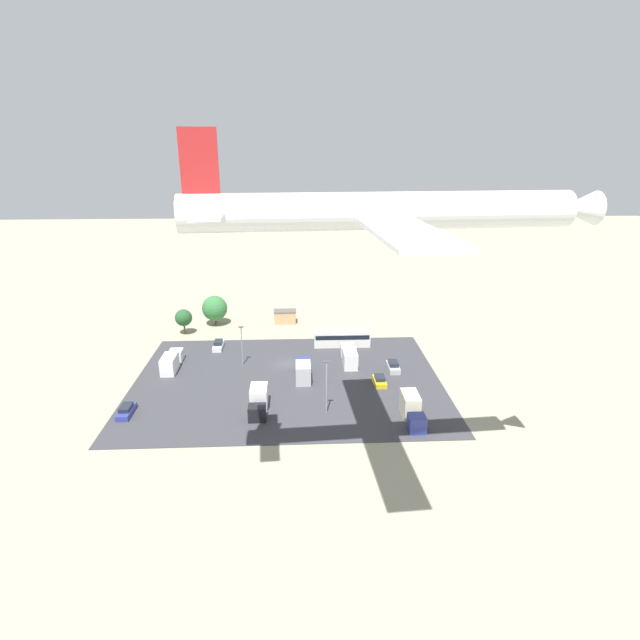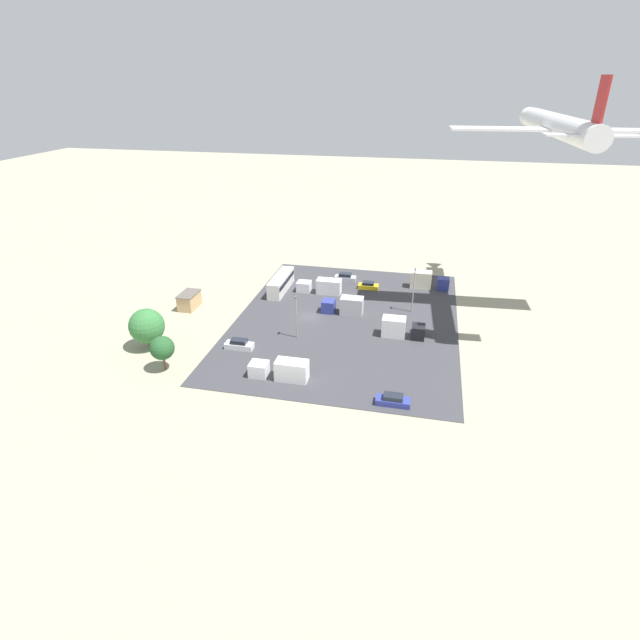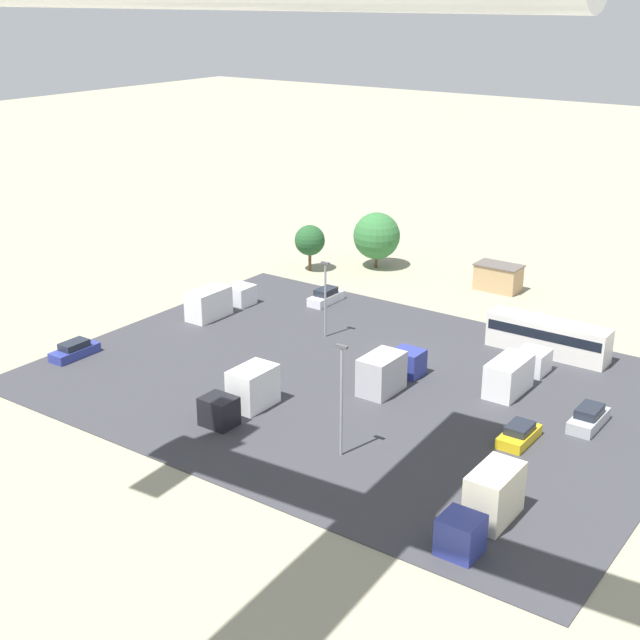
{
  "view_description": "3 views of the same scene",
  "coord_description": "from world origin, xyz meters",
  "px_view_note": "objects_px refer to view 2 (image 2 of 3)",
  "views": [
    {
      "loc": [
        -2.0,
        84.7,
        38.25
      ],
      "look_at": [
        -4.87,
        22.55,
        16.52
      ],
      "focal_mm": 28.0,
      "sensor_mm": 36.0,
      "label": 1
    },
    {
      "loc": [
        79.93,
        19.44,
        39.67
      ],
      "look_at": [
        5.01,
        3.09,
        2.05
      ],
      "focal_mm": 28.0,
      "sensor_mm": 36.0,
      "label": 2
    },
    {
      "loc": [
        -37.88,
        65.19,
        31.62
      ],
      "look_at": [
        1.46,
        10.31,
        6.46
      ],
      "focal_mm": 50.0,
      "sensor_mm": 36.0,
      "label": 3
    }
  ],
  "objects_px": {
    "parked_car_1": "(345,277)",
    "parked_car_3": "(239,345)",
    "parked_car_0": "(368,286)",
    "parked_car_2": "(393,400)",
    "parked_truck_1": "(282,370)",
    "bus": "(281,282)",
    "airplane": "(556,126)",
    "parked_truck_2": "(322,286)",
    "parked_truck_0": "(345,306)",
    "parked_truck_3": "(427,281)",
    "parked_truck_4": "(401,328)",
    "shed_building": "(189,300)"
  },
  "relations": [
    {
      "from": "parked_car_1",
      "to": "parked_car_3",
      "type": "xyz_separation_m",
      "value": [
        32.96,
        -11.71,
        -0.02
      ]
    },
    {
      "from": "parked_car_0",
      "to": "parked_car_2",
      "type": "relative_size",
      "value": 0.9
    },
    {
      "from": "parked_car_2",
      "to": "parked_truck_1",
      "type": "bearing_deg",
      "value": -100.47
    },
    {
      "from": "bus",
      "to": "airplane",
      "type": "height_order",
      "value": "airplane"
    },
    {
      "from": "parked_car_0",
      "to": "parked_truck_2",
      "type": "distance_m",
      "value": 9.94
    },
    {
      "from": "parked_truck_0",
      "to": "parked_car_2",
      "type": "bearing_deg",
      "value": -157.48
    },
    {
      "from": "bus",
      "to": "parked_truck_1",
      "type": "xyz_separation_m",
      "value": [
        31.79,
        9.53,
        -0.38
      ]
    },
    {
      "from": "airplane",
      "to": "parked_truck_2",
      "type": "bearing_deg",
      "value": 175.53
    },
    {
      "from": "parked_car_1",
      "to": "parked_truck_1",
      "type": "relative_size",
      "value": 0.52
    },
    {
      "from": "parked_car_2",
      "to": "parked_car_3",
      "type": "height_order",
      "value": "parked_car_3"
    },
    {
      "from": "parked_truck_1",
      "to": "parked_truck_3",
      "type": "bearing_deg",
      "value": -26.36
    },
    {
      "from": "parked_truck_4",
      "to": "parked_truck_3",
      "type": "bearing_deg",
      "value": 170.42
    },
    {
      "from": "parked_truck_0",
      "to": "parked_truck_2",
      "type": "distance_m",
      "value": 10.67
    },
    {
      "from": "parked_truck_1",
      "to": "parked_truck_3",
      "type": "relative_size",
      "value": 1.1
    },
    {
      "from": "shed_building",
      "to": "parked_truck_2",
      "type": "bearing_deg",
      "value": 118.22
    },
    {
      "from": "bus",
      "to": "airplane",
      "type": "distance_m",
      "value": 55.84
    },
    {
      "from": "shed_building",
      "to": "parked_truck_3",
      "type": "xyz_separation_m",
      "value": [
        -19.48,
        43.72,
        0.17
      ]
    },
    {
      "from": "parked_truck_2",
      "to": "parked_truck_0",
      "type": "bearing_deg",
      "value": -144.09
    },
    {
      "from": "parked_truck_3",
      "to": "bus",
      "type": "bearing_deg",
      "value": -75.09
    },
    {
      "from": "bus",
      "to": "parked_truck_3",
      "type": "bearing_deg",
      "value": 14.91
    },
    {
      "from": "shed_building",
      "to": "parked_car_1",
      "type": "height_order",
      "value": "shed_building"
    },
    {
      "from": "parked_truck_0",
      "to": "parked_truck_3",
      "type": "relative_size",
      "value": 0.96
    },
    {
      "from": "bus",
      "to": "parked_car_1",
      "type": "height_order",
      "value": "bus"
    },
    {
      "from": "parked_car_1",
      "to": "parked_truck_4",
      "type": "bearing_deg",
      "value": 29.93
    },
    {
      "from": "parked_car_3",
      "to": "parked_truck_4",
      "type": "height_order",
      "value": "parked_truck_4"
    },
    {
      "from": "parked_car_2",
      "to": "parked_truck_0",
      "type": "relative_size",
      "value": 0.61
    },
    {
      "from": "shed_building",
      "to": "airplane",
      "type": "xyz_separation_m",
      "value": [
        -11.82,
        61.22,
        31.07
      ]
    },
    {
      "from": "bus",
      "to": "parked_car_3",
      "type": "bearing_deg",
      "value": -89.48
    },
    {
      "from": "parked_car_2",
      "to": "parked_truck_3",
      "type": "bearing_deg",
      "value": 175.46
    },
    {
      "from": "shed_building",
      "to": "parked_car_0",
      "type": "bearing_deg",
      "value": 117.52
    },
    {
      "from": "parked_car_0",
      "to": "bus",
      "type": "bearing_deg",
      "value": -74.21
    },
    {
      "from": "parked_car_0",
      "to": "parked_truck_3",
      "type": "relative_size",
      "value": 0.53
    },
    {
      "from": "parked_car_3",
      "to": "parked_truck_0",
      "type": "bearing_deg",
      "value": -40.8
    },
    {
      "from": "parked_car_0",
      "to": "parked_car_2",
      "type": "bearing_deg",
      "value": 11.97
    },
    {
      "from": "parked_truck_3",
      "to": "parked_truck_4",
      "type": "distance_m",
      "value": 23.06
    },
    {
      "from": "parked_car_0",
      "to": "airplane",
      "type": "xyz_separation_m",
      "value": [
        4.81,
        29.3,
        31.9
      ]
    },
    {
      "from": "parked_truck_1",
      "to": "parked_truck_4",
      "type": "distance_m",
      "value": 23.03
    },
    {
      "from": "airplane",
      "to": "shed_building",
      "type": "bearing_deg",
      "value": -172.76
    },
    {
      "from": "parked_truck_3",
      "to": "parked_car_1",
      "type": "bearing_deg",
      "value": -91.53
    },
    {
      "from": "parked_car_3",
      "to": "parked_truck_4",
      "type": "xyz_separation_m",
      "value": [
        -9.76,
        25.06,
        0.83
      ]
    },
    {
      "from": "parked_car_0",
      "to": "parked_truck_2",
      "type": "bearing_deg",
      "value": -64.34
    },
    {
      "from": "parked_truck_2",
      "to": "airplane",
      "type": "xyz_separation_m",
      "value": [
        0.52,
        38.23,
        31.14
      ]
    },
    {
      "from": "parked_truck_3",
      "to": "parked_truck_4",
      "type": "height_order",
      "value": "parked_truck_3"
    },
    {
      "from": "shed_building",
      "to": "parked_truck_1",
      "type": "distance_m",
      "value": 31.37
    },
    {
      "from": "parked_truck_1",
      "to": "bus",
      "type": "bearing_deg",
      "value": 16.68
    },
    {
      "from": "parked_car_1",
      "to": "parked_truck_2",
      "type": "bearing_deg",
      "value": -24.92
    },
    {
      "from": "shed_building",
      "to": "bus",
      "type": "xyz_separation_m",
      "value": [
        -11.73,
        14.6,
        0.34
      ]
    },
    {
      "from": "parked_truck_4",
      "to": "airplane",
      "type": "height_order",
      "value": "airplane"
    },
    {
      "from": "parked_car_0",
      "to": "airplane",
      "type": "height_order",
      "value": "airplane"
    },
    {
      "from": "parked_car_0",
      "to": "parked_car_3",
      "type": "xyz_separation_m",
      "value": [
        29.64,
        -17.11,
        0.08
      ]
    }
  ]
}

